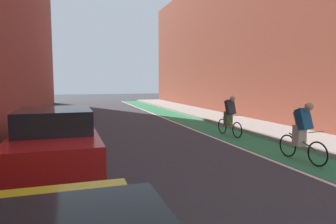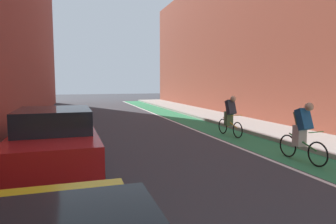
# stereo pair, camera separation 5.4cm
# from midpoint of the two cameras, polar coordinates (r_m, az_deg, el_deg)

# --- Properties ---
(ground_plane) EXTENTS (81.57, 81.57, 0.00)m
(ground_plane) POSITION_cam_midpoint_polar(r_m,az_deg,el_deg) (12.30, -5.13, -4.19)
(ground_plane) COLOR #38383D
(bike_lane_paint) EXTENTS (1.60, 37.08, 0.00)m
(bike_lane_paint) POSITION_cam_midpoint_polar(r_m,az_deg,el_deg) (15.22, 5.52, -2.26)
(bike_lane_paint) COLOR #2D8451
(bike_lane_paint) RESTS_ON ground
(lane_divider_stripe) EXTENTS (0.12, 37.08, 0.00)m
(lane_divider_stripe) POSITION_cam_midpoint_polar(r_m,az_deg,el_deg) (14.89, 2.34, -2.42)
(lane_divider_stripe) COLOR white
(lane_divider_stripe) RESTS_ON ground
(sidewalk_right) EXTENTS (2.51, 37.08, 0.14)m
(sidewalk_right) POSITION_cam_midpoint_polar(r_m,az_deg,el_deg) (16.13, 12.24, -1.66)
(sidewalk_right) COLOR #A8A59E
(sidewalk_right) RESTS_ON ground
(building_facade_right) EXTENTS (2.40, 33.08, 9.82)m
(building_facade_right) POSITION_cam_midpoint_polar(r_m,az_deg,el_deg) (19.20, 16.02, 13.93)
(building_facade_right) COLOR #9E4C38
(building_facade_right) RESTS_ON ground
(parked_sedan_red) EXTENTS (1.89, 4.59, 1.53)m
(parked_sedan_red) POSITION_cam_midpoint_polar(r_m,az_deg,el_deg) (7.41, -20.91, -5.06)
(parked_sedan_red) COLOR red
(parked_sedan_red) RESTS_ON ground
(cyclist_mid) EXTENTS (0.48, 1.69, 1.60)m
(cyclist_mid) POSITION_cam_midpoint_polar(r_m,az_deg,el_deg) (8.72, 24.14, -3.20)
(cyclist_mid) COLOR black
(cyclist_mid) RESTS_ON ground
(cyclist_trailing) EXTENTS (0.48, 1.67, 1.59)m
(cyclist_trailing) POSITION_cam_midpoint_polar(r_m,az_deg,el_deg) (11.99, 11.59, -0.67)
(cyclist_trailing) COLOR black
(cyclist_trailing) RESTS_ON ground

